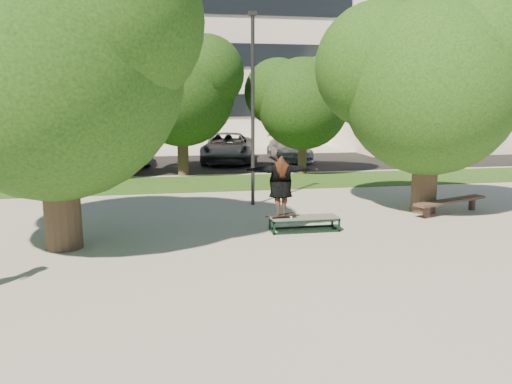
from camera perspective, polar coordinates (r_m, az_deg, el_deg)
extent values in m
plane|color=gray|center=(11.59, -0.91, -6.71)|extent=(120.00, 120.00, 0.00)
cube|color=#174012|center=(20.89, -2.51, 1.11)|extent=(30.00, 4.00, 0.02)
cube|color=black|center=(27.19, -6.50, 3.24)|extent=(40.00, 8.00, 0.01)
cylinder|color=#38281E|center=(12.29, -21.46, 1.21)|extent=(0.84, 0.84, 3.20)
sphere|color=#123D10|center=(12.16, -22.26, 12.76)|extent=(5.80, 5.80, 5.80)
sphere|color=#123D10|center=(11.50, -16.54, 18.37)|extent=(4.06, 4.06, 4.06)
cylinder|color=#38281E|center=(16.08, 18.81, 3.07)|extent=(0.76, 0.76, 3.00)
sphere|color=#123D10|center=(15.96, 19.30, 11.20)|extent=(5.20, 5.20, 5.20)
sphere|color=#123D10|center=(16.10, 13.90, 13.79)|extent=(3.90, 3.90, 3.90)
sphere|color=#123D10|center=(16.18, 24.16, 14.10)|extent=(3.64, 3.64, 3.64)
cylinder|color=#38281E|center=(22.50, -22.45, 4.57)|extent=(0.44, 0.44, 2.80)
sphere|color=black|center=(22.41, -22.82, 9.81)|extent=(4.40, 4.40, 4.40)
sphere|color=black|center=(23.31, -25.26, 10.98)|extent=(3.30, 3.30, 3.30)
sphere|color=black|center=(21.80, -20.62, 11.98)|extent=(3.08, 3.08, 3.08)
cylinder|color=#38281E|center=(23.01, -8.37, 5.62)|extent=(0.50, 0.50, 3.00)
sphere|color=black|center=(22.93, -8.52, 11.15)|extent=(4.80, 4.80, 4.80)
sphere|color=black|center=(23.65, -11.60, 12.49)|extent=(3.60, 3.60, 3.60)
sphere|color=black|center=(22.54, -5.72, 13.36)|extent=(3.36, 3.36, 3.36)
cylinder|color=#38281E|center=(23.38, 5.33, 5.27)|extent=(0.40, 0.40, 2.60)
sphere|color=black|center=(23.29, 5.42, 10.00)|extent=(4.20, 4.20, 4.20)
sphere|color=black|center=(23.64, 2.52, 11.32)|extent=(3.15, 3.15, 3.15)
sphere|color=black|center=(23.17, 8.04, 11.76)|extent=(2.94, 2.94, 2.94)
cylinder|color=#2D2D30|center=(16.17, -0.37, 9.00)|extent=(0.12, 0.12, 6.00)
cube|color=#2D2D30|center=(16.37, -0.38, 19.74)|extent=(0.25, 0.15, 0.12)
cube|color=#B9B3AB|center=(43.15, -11.05, 16.45)|extent=(30.00, 14.00, 16.00)
cube|color=black|center=(35.86, -10.85, 9.68)|extent=(27.60, 0.12, 1.60)
cube|color=black|center=(35.98, -11.05, 15.26)|extent=(27.60, 0.12, 1.60)
cube|color=black|center=(36.45, -11.26, 20.75)|extent=(27.60, 0.12, 1.60)
cube|color=beige|center=(38.42, 21.03, 10.72)|extent=(15.00, 10.00, 8.00)
cube|color=#475147|center=(13.27, 5.54, -2.91)|extent=(1.80, 0.60, 0.03)
cylinder|color=white|center=(12.97, 1.73, -2.99)|extent=(0.06, 0.03, 0.06)
cylinder|color=white|center=(13.12, 1.58, -2.83)|extent=(0.06, 0.03, 0.06)
cylinder|color=white|center=(13.09, 4.04, -2.88)|extent=(0.06, 0.03, 0.06)
cylinder|color=white|center=(13.24, 3.87, -2.73)|extent=(0.06, 0.03, 0.06)
cube|color=black|center=(13.09, 2.81, -2.69)|extent=(0.78, 0.20, 0.10)
imported|color=brown|center=(12.93, 2.84, 0.71)|extent=(1.95, 0.68, 1.55)
cube|color=#46332A|center=(15.48, 18.92, -2.13)|extent=(0.18, 0.18, 0.38)
cube|color=#46332A|center=(17.13, 23.45, -1.26)|extent=(0.18, 0.18, 0.38)
cube|color=#46332A|center=(16.25, 21.35, -0.95)|extent=(2.81, 1.38, 0.08)
imported|color=#A5A6AA|center=(27.60, -13.90, 4.61)|extent=(2.04, 4.37, 1.45)
imported|color=black|center=(24.83, -15.39, 3.97)|extent=(2.49, 4.78, 1.50)
imported|color=slate|center=(27.76, -3.23, 5.09)|extent=(3.70, 6.16, 1.60)
imported|color=#A7A7AC|center=(28.41, 3.76, 4.99)|extent=(2.04, 4.79, 1.38)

